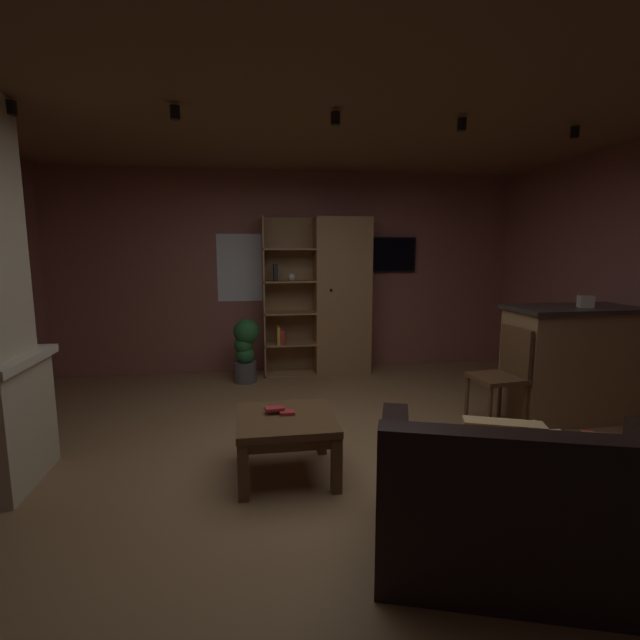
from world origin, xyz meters
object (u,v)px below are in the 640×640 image
wall_mounted_tv (386,255)px  potted_floor_plant (245,348)px  tissue_box (586,302)px  leather_couch (531,509)px  dining_chair (505,370)px  bookshelf_cabinet (335,297)px  kitchen_bar_counter (584,362)px  table_book_1 (275,409)px  table_book_0 (287,413)px  coffee_table (286,427)px

wall_mounted_tv → potted_floor_plant: bearing=-165.0°
tissue_box → leather_couch: tissue_box is taller
tissue_box → dining_chair: 1.00m
bookshelf_cabinet → kitchen_bar_counter: bearing=-44.6°
wall_mounted_tv → tissue_box: bearing=-62.2°
table_book_1 → wall_mounted_tv: bearing=59.5°
table_book_1 → table_book_0: bearing=-20.7°
table_book_0 → wall_mounted_tv: wall_mounted_tv is taller
coffee_table → dining_chair: size_ratio=0.76×
tissue_box → leather_couch: bearing=-132.9°
kitchen_bar_counter → dining_chair: kitchen_bar_counter is taller
leather_couch → potted_floor_plant: 3.91m
tissue_box → table_book_0: (-2.84, -0.62, -0.69)m
bookshelf_cabinet → tissue_box: (1.97, -2.10, 0.14)m
tissue_box → dining_chair: tissue_box is taller
bookshelf_cabinet → dining_chair: size_ratio=2.21×
coffee_table → table_book_1: table_book_1 is taller
potted_floor_plant → table_book_1: bearing=-84.9°
tissue_box → wall_mounted_tv: bearing=117.8°
kitchen_bar_counter → tissue_box: tissue_box is taller
leather_couch → table_book_0: bearing=133.2°
tissue_box → coffee_table: bearing=-167.0°
tissue_box → dining_chair: size_ratio=0.13×
tissue_box → dining_chair: bearing=-178.2°
tissue_box → leather_couch: 2.63m
kitchen_bar_counter → table_book_1: (-3.02, -0.65, -0.07)m
dining_chair → leather_couch: bearing=-116.8°
table_book_0 → potted_floor_plant: (-0.30, 2.41, -0.03)m
table_book_1 → potted_floor_plant: potted_floor_plant is taller
bookshelf_cabinet → potted_floor_plant: (-1.17, -0.30, -0.58)m
potted_floor_plant → wall_mounted_tv: wall_mounted_tv is taller
bookshelf_cabinet → table_book_0: (-0.87, -2.72, -0.55)m
table_book_1 → dining_chair: 2.21m
bookshelf_cabinet → kitchen_bar_counter: size_ratio=1.36×
kitchen_bar_counter → dining_chair: bearing=-174.0°
tissue_box → coffee_table: (-2.85, -0.66, -0.79)m
coffee_table → tissue_box: bearing=13.0°
bookshelf_cabinet → leather_couch: (0.27, -3.93, -0.69)m
bookshelf_cabinet → potted_floor_plant: size_ratio=2.58×
tissue_box → wall_mounted_tv: (-1.22, 2.31, 0.41)m
leather_couch → dining_chair: size_ratio=1.88×
dining_chair → potted_floor_plant: dining_chair is taller
table_book_0 → table_book_1: bearing=159.3°
tissue_box → bookshelf_cabinet: bearing=133.1°
kitchen_bar_counter → potted_floor_plant: 3.67m
tissue_box → wall_mounted_tv: wall_mounted_tv is taller
coffee_table → potted_floor_plant: 2.47m
bookshelf_cabinet → table_book_0: 2.91m
coffee_table → table_book_1: 0.16m
table_book_0 → table_book_1: (-0.09, 0.03, 0.02)m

